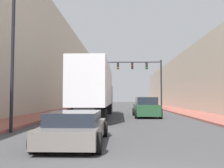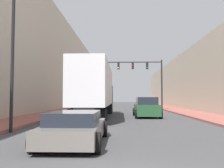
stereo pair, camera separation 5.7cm
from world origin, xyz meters
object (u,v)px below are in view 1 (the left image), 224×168
at_px(sedan_car, 76,128).
at_px(suv_car, 146,108).
at_px(semi_truck, 96,90).
at_px(street_lamp, 13,40).
at_px(traffic_signal_gantry, 145,74).

distance_m(sedan_car, suv_car, 13.40).
height_order(semi_truck, street_lamp, street_lamp).
bearing_deg(sedan_car, street_lamp, 142.40).
height_order(semi_truck, suv_car, semi_truck).
height_order(suv_car, traffic_signal_gantry, traffic_signal_gantry).
bearing_deg(semi_truck, sedan_car, -87.81).
bearing_deg(traffic_signal_gantry, semi_truck, -113.47).
relative_size(semi_truck, traffic_signal_gantry, 1.78).
distance_m(suv_car, traffic_signal_gantry, 12.81).
bearing_deg(semi_truck, street_lamp, -108.72).
height_order(traffic_signal_gantry, street_lamp, street_lamp).
bearing_deg(semi_truck, suv_car, 9.48).
bearing_deg(sedan_car, semi_truck, 92.19).
bearing_deg(suv_car, street_lamp, -126.74).
distance_m(semi_truck, suv_car, 4.66).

